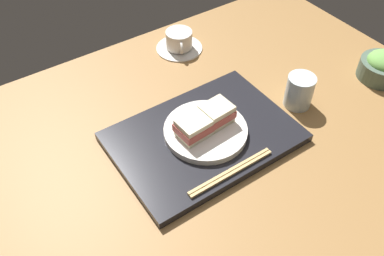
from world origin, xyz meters
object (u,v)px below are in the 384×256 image
(sandwich_far, at_px, (216,114))
(coffee_cup, at_px, (179,42))
(sandwich_plate, at_px, (205,130))
(drinking_glass, at_px, (299,91))
(sandwich_near, at_px, (194,128))
(salad_bowl, at_px, (383,67))
(chopsticks_pair, at_px, (231,172))

(sandwich_far, distance_m, coffee_cup, 0.38)
(sandwich_plate, height_order, coffee_cup, coffee_cup)
(sandwich_far, relative_size, drinking_glass, 0.87)
(sandwich_plate, relative_size, sandwich_near, 2.52)
(salad_bowl, xyz_separation_m, chopsticks_pair, (-0.59, -0.05, -0.01))
(salad_bowl, xyz_separation_m, coffee_cup, (-0.41, 0.45, -0.01))
(sandwich_plate, relative_size, drinking_glass, 2.28)
(sandwich_near, bearing_deg, chopsticks_pair, -84.92)
(sandwich_plate, bearing_deg, salad_bowl, -8.84)
(sandwich_far, height_order, salad_bowl, sandwich_far)
(salad_bowl, height_order, coffee_cup, salad_bowl)
(sandwich_far, bearing_deg, coffee_cup, 71.20)
(sandwich_far, bearing_deg, chopsticks_pair, -113.50)
(sandwich_plate, xyz_separation_m, sandwich_far, (0.04, 0.00, 0.03))
(sandwich_near, relative_size, drinking_glass, 0.90)
(sandwich_far, relative_size, salad_bowl, 0.60)
(salad_bowl, bearing_deg, chopsticks_pair, -175.27)
(salad_bowl, bearing_deg, sandwich_far, 170.19)
(chopsticks_pair, distance_m, drinking_glass, 0.32)
(chopsticks_pair, bearing_deg, sandwich_near, 95.08)
(sandwich_plate, relative_size, sandwich_far, 2.60)
(sandwich_far, relative_size, chopsticks_pair, 0.35)
(sandwich_far, distance_m, salad_bowl, 0.54)
(chopsticks_pair, distance_m, coffee_cup, 0.53)
(sandwich_plate, bearing_deg, coffee_cup, 66.32)
(salad_bowl, xyz_separation_m, drinking_glass, (-0.28, 0.05, 0.01))
(drinking_glass, bearing_deg, salad_bowl, -10.26)
(sandwich_near, xyz_separation_m, salad_bowl, (0.60, -0.08, -0.03))
(sandwich_plate, distance_m, drinking_glass, 0.29)
(coffee_cup, height_order, drinking_glass, drinking_glass)
(chopsticks_pair, relative_size, drinking_glass, 2.52)
(sandwich_plate, xyz_separation_m, drinking_glass, (0.28, -0.04, 0.02))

